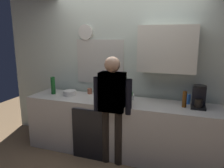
{
  "coord_description": "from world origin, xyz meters",
  "views": [
    {
      "loc": [
        0.99,
        -2.8,
        1.88
      ],
      "look_at": [
        -0.09,
        0.25,
        1.16
      ],
      "focal_mm": 34.94,
      "sensor_mm": 36.0,
      "label": 1
    }
  ],
  "objects_px": {
    "person_guest": "(112,102)",
    "cup_terracotta_mug": "(90,91)",
    "bottle_green_wine": "(53,86)",
    "potted_plant": "(128,95)",
    "person_at_sink": "(112,102)",
    "coffee_maker": "(199,98)",
    "cup_white_mug": "(132,97)",
    "dish_soap": "(189,99)",
    "bottle_amber_beer": "(184,99)",
    "mixing_bowl": "(70,93)",
    "bottle_red_vinegar": "(107,93)"
  },
  "relations": [
    {
      "from": "person_at_sink",
      "to": "cup_white_mug",
      "type": "bearing_deg",
      "value": 72.26
    },
    {
      "from": "dish_soap",
      "to": "person_guest",
      "type": "relative_size",
      "value": 0.11
    },
    {
      "from": "cup_terracotta_mug",
      "to": "dish_soap",
      "type": "bearing_deg",
      "value": -1.44
    },
    {
      "from": "coffee_maker",
      "to": "bottle_red_vinegar",
      "type": "xyz_separation_m",
      "value": [
        -1.35,
        -0.04,
        -0.04
      ]
    },
    {
      "from": "person_guest",
      "to": "mixing_bowl",
      "type": "bearing_deg",
      "value": -42.44
    },
    {
      "from": "bottle_red_vinegar",
      "to": "bottle_green_wine",
      "type": "bearing_deg",
      "value": -179.49
    },
    {
      "from": "cup_terracotta_mug",
      "to": "person_at_sink",
      "type": "height_order",
      "value": "person_at_sink"
    },
    {
      "from": "cup_white_mug",
      "to": "bottle_amber_beer",
      "type": "bearing_deg",
      "value": -7.28
    },
    {
      "from": "bottle_amber_beer",
      "to": "person_guest",
      "type": "height_order",
      "value": "person_guest"
    },
    {
      "from": "bottle_green_wine",
      "to": "person_guest",
      "type": "height_order",
      "value": "person_guest"
    },
    {
      "from": "coffee_maker",
      "to": "bottle_amber_beer",
      "type": "bearing_deg",
      "value": -169.15
    },
    {
      "from": "mixing_bowl",
      "to": "dish_soap",
      "type": "distance_m",
      "value": 1.91
    },
    {
      "from": "bottle_amber_beer",
      "to": "person_at_sink",
      "type": "relative_size",
      "value": 0.14
    },
    {
      "from": "bottle_green_wine",
      "to": "bottle_red_vinegar",
      "type": "distance_m",
      "value": 1.0
    },
    {
      "from": "bottle_red_vinegar",
      "to": "cup_white_mug",
      "type": "relative_size",
      "value": 2.32
    },
    {
      "from": "bottle_amber_beer",
      "to": "coffee_maker",
      "type": "bearing_deg",
      "value": 10.85
    },
    {
      "from": "bottle_amber_beer",
      "to": "dish_soap",
      "type": "relative_size",
      "value": 1.28
    },
    {
      "from": "bottle_red_vinegar",
      "to": "person_at_sink",
      "type": "xyz_separation_m",
      "value": [
        0.2,
        -0.31,
        -0.05
      ]
    },
    {
      "from": "cup_white_mug",
      "to": "dish_soap",
      "type": "relative_size",
      "value": 0.53
    },
    {
      "from": "cup_white_mug",
      "to": "person_at_sink",
      "type": "xyz_separation_m",
      "value": [
        -0.18,
        -0.42,
        0.01
      ]
    },
    {
      "from": "bottle_red_vinegar",
      "to": "dish_soap",
      "type": "height_order",
      "value": "bottle_red_vinegar"
    },
    {
      "from": "bottle_red_vinegar",
      "to": "potted_plant",
      "type": "relative_size",
      "value": 0.96
    },
    {
      "from": "coffee_maker",
      "to": "bottle_red_vinegar",
      "type": "height_order",
      "value": "coffee_maker"
    },
    {
      "from": "coffee_maker",
      "to": "cup_white_mug",
      "type": "xyz_separation_m",
      "value": [
        -0.98,
        0.06,
        -0.1
      ]
    },
    {
      "from": "potted_plant",
      "to": "person_at_sink",
      "type": "distance_m",
      "value": 0.26
    },
    {
      "from": "coffee_maker",
      "to": "bottle_green_wine",
      "type": "height_order",
      "value": "coffee_maker"
    },
    {
      "from": "cup_terracotta_mug",
      "to": "bottle_green_wine",
      "type": "bearing_deg",
      "value": -158.86
    },
    {
      "from": "bottle_green_wine",
      "to": "bottle_amber_beer",
      "type": "bearing_deg",
      "value": 0.31
    },
    {
      "from": "cup_terracotta_mug",
      "to": "potted_plant",
      "type": "height_order",
      "value": "potted_plant"
    },
    {
      "from": "coffee_maker",
      "to": "potted_plant",
      "type": "bearing_deg",
      "value": -170.32
    },
    {
      "from": "person_at_sink",
      "to": "coffee_maker",
      "type": "bearing_deg",
      "value": 22.47
    },
    {
      "from": "bottle_red_vinegar",
      "to": "cup_terracotta_mug",
      "type": "bearing_deg",
      "value": 151.95
    },
    {
      "from": "cup_terracotta_mug",
      "to": "mixing_bowl",
      "type": "height_order",
      "value": "cup_terracotta_mug"
    },
    {
      "from": "cup_white_mug",
      "to": "potted_plant",
      "type": "relative_size",
      "value": 0.41
    },
    {
      "from": "potted_plant",
      "to": "person_at_sink",
      "type": "relative_size",
      "value": 0.14
    },
    {
      "from": "bottle_green_wine",
      "to": "person_guest",
      "type": "xyz_separation_m",
      "value": [
        1.19,
        -0.3,
        -0.09
      ]
    },
    {
      "from": "potted_plant",
      "to": "person_at_sink",
      "type": "xyz_separation_m",
      "value": [
        -0.18,
        -0.18,
        -0.07
      ]
    },
    {
      "from": "coffee_maker",
      "to": "person_guest",
      "type": "height_order",
      "value": "person_guest"
    },
    {
      "from": "cup_terracotta_mug",
      "to": "dish_soap",
      "type": "height_order",
      "value": "dish_soap"
    },
    {
      "from": "mixing_bowl",
      "to": "coffee_maker",
      "type": "bearing_deg",
      "value": 0.61
    },
    {
      "from": "bottle_green_wine",
      "to": "cup_terracotta_mug",
      "type": "bearing_deg",
      "value": 21.14
    },
    {
      "from": "cup_white_mug",
      "to": "mixing_bowl",
      "type": "distance_m",
      "value": 1.07
    },
    {
      "from": "person_guest",
      "to": "cup_terracotta_mug",
      "type": "bearing_deg",
      "value": -63.25
    },
    {
      "from": "person_guest",
      "to": "bottle_amber_beer",
      "type": "bearing_deg",
      "value": 176.02
    },
    {
      "from": "bottle_red_vinegar",
      "to": "cup_white_mug",
      "type": "xyz_separation_m",
      "value": [
        0.37,
        0.1,
        -0.06
      ]
    },
    {
      "from": "potted_plant",
      "to": "person_at_sink",
      "type": "height_order",
      "value": "person_at_sink"
    },
    {
      "from": "potted_plant",
      "to": "dish_soap",
      "type": "distance_m",
      "value": 0.9
    },
    {
      "from": "cup_white_mug",
      "to": "person_guest",
      "type": "bearing_deg",
      "value": -113.33
    },
    {
      "from": "cup_white_mug",
      "to": "dish_soap",
      "type": "xyz_separation_m",
      "value": [
        0.84,
        0.07,
        0.03
      ]
    },
    {
      "from": "bottle_red_vinegar",
      "to": "potted_plant",
      "type": "xyz_separation_m",
      "value": [
        0.37,
        -0.13,
        0.02
      ]
    }
  ]
}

